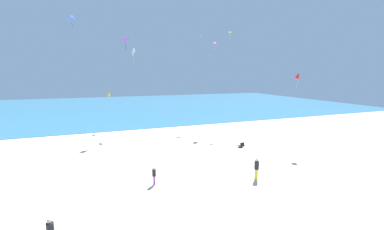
{
  "coord_description": "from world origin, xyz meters",
  "views": [
    {
      "loc": [
        -6.86,
        -12.12,
        8.17
      ],
      "look_at": [
        0.0,
        6.71,
        4.83
      ],
      "focal_mm": 22.14,
      "sensor_mm": 36.0,
      "label": 1
    }
  ],
  "objects_px": {
    "kite_blue": "(72,16)",
    "kite_magenta": "(214,43)",
    "kite_purple": "(125,38)",
    "person_0": "(154,175)",
    "kite_yellow": "(108,94)",
    "kite_pink": "(201,36)",
    "kite_lime": "(230,32)",
    "kite_white": "(133,52)",
    "beach_chair_near_camera": "(241,145)",
    "person_2": "(257,167)",
    "kite_red": "(298,76)"
  },
  "relations": [
    {
      "from": "kite_white",
      "to": "kite_yellow",
      "type": "height_order",
      "value": "kite_white"
    },
    {
      "from": "kite_purple",
      "to": "kite_pink",
      "type": "bearing_deg",
      "value": 13.66
    },
    {
      "from": "kite_lime",
      "to": "kite_pink",
      "type": "bearing_deg",
      "value": 123.78
    },
    {
      "from": "kite_white",
      "to": "kite_lime",
      "type": "bearing_deg",
      "value": -12.23
    },
    {
      "from": "person_0",
      "to": "kite_red",
      "type": "height_order",
      "value": "kite_red"
    },
    {
      "from": "kite_blue",
      "to": "kite_magenta",
      "type": "relative_size",
      "value": 0.96
    },
    {
      "from": "kite_magenta",
      "to": "kite_lime",
      "type": "relative_size",
      "value": 0.82
    },
    {
      "from": "kite_blue",
      "to": "beach_chair_near_camera",
      "type": "bearing_deg",
      "value": 6.19
    },
    {
      "from": "kite_blue",
      "to": "kite_purple",
      "type": "relative_size",
      "value": 0.57
    },
    {
      "from": "kite_lime",
      "to": "kite_magenta",
      "type": "bearing_deg",
      "value": 173.2
    },
    {
      "from": "person_2",
      "to": "kite_purple",
      "type": "relative_size",
      "value": 0.94
    },
    {
      "from": "person_2",
      "to": "kite_pink",
      "type": "xyz_separation_m",
      "value": [
        4.11,
        22.04,
        13.55
      ]
    },
    {
      "from": "kite_purple",
      "to": "kite_lime",
      "type": "distance_m",
      "value": 15.2
    },
    {
      "from": "kite_magenta",
      "to": "kite_pink",
      "type": "relative_size",
      "value": 0.75
    },
    {
      "from": "person_2",
      "to": "kite_yellow",
      "type": "distance_m",
      "value": 25.02
    },
    {
      "from": "kite_white",
      "to": "kite_lime",
      "type": "xyz_separation_m",
      "value": [
        13.88,
        -3.01,
        3.07
      ]
    },
    {
      "from": "beach_chair_near_camera",
      "to": "kite_pink",
      "type": "relative_size",
      "value": 0.54
    },
    {
      "from": "kite_purple",
      "to": "kite_lime",
      "type": "height_order",
      "value": "kite_lime"
    },
    {
      "from": "person_0",
      "to": "person_2",
      "type": "height_order",
      "value": "person_2"
    },
    {
      "from": "beach_chair_near_camera",
      "to": "kite_yellow",
      "type": "relative_size",
      "value": 0.65
    },
    {
      "from": "kite_magenta",
      "to": "person_0",
      "type": "bearing_deg",
      "value": -127.65
    },
    {
      "from": "person_0",
      "to": "kite_yellow",
      "type": "relative_size",
      "value": 1.13
    },
    {
      "from": "person_2",
      "to": "kite_lime",
      "type": "relative_size",
      "value": 1.3
    },
    {
      "from": "kite_magenta",
      "to": "kite_yellow",
      "type": "bearing_deg",
      "value": 164.26
    },
    {
      "from": "kite_pink",
      "to": "kite_yellow",
      "type": "height_order",
      "value": "kite_pink"
    },
    {
      "from": "person_0",
      "to": "kite_pink",
      "type": "height_order",
      "value": "kite_pink"
    },
    {
      "from": "kite_magenta",
      "to": "kite_white",
      "type": "xyz_separation_m",
      "value": [
        -11.48,
        2.72,
        -1.48
      ]
    },
    {
      "from": "kite_pink",
      "to": "kite_lime",
      "type": "bearing_deg",
      "value": -56.22
    },
    {
      "from": "kite_pink",
      "to": "kite_yellow",
      "type": "xyz_separation_m",
      "value": [
        -14.64,
        0.21,
        -9.04
      ]
    },
    {
      "from": "kite_blue",
      "to": "kite_yellow",
      "type": "xyz_separation_m",
      "value": [
        2.42,
        16.22,
        -7.09
      ]
    },
    {
      "from": "kite_magenta",
      "to": "kite_lime",
      "type": "xyz_separation_m",
      "value": [
        2.4,
        -0.29,
        1.59
      ]
    },
    {
      "from": "beach_chair_near_camera",
      "to": "kite_magenta",
      "type": "height_order",
      "value": "kite_magenta"
    },
    {
      "from": "beach_chair_near_camera",
      "to": "kite_purple",
      "type": "relative_size",
      "value": 0.42
    },
    {
      "from": "kite_blue",
      "to": "kite_pink",
      "type": "xyz_separation_m",
      "value": [
        17.06,
        16.01,
        1.95
      ]
    },
    {
      "from": "kite_purple",
      "to": "kite_white",
      "type": "xyz_separation_m",
      "value": [
        1.18,
        1.62,
        -1.59
      ]
    },
    {
      "from": "kite_blue",
      "to": "kite_purple",
      "type": "xyz_separation_m",
      "value": [
        4.91,
        13.06,
        0.47
      ]
    },
    {
      "from": "kite_blue",
      "to": "person_0",
      "type": "bearing_deg",
      "value": -38.73
    },
    {
      "from": "kite_lime",
      "to": "kite_red",
      "type": "bearing_deg",
      "value": -81.36
    },
    {
      "from": "beach_chair_near_camera",
      "to": "person_2",
      "type": "xyz_separation_m",
      "value": [
        -3.45,
        -7.8,
        0.75
      ]
    },
    {
      "from": "beach_chair_near_camera",
      "to": "kite_blue",
      "type": "relative_size",
      "value": 0.75
    },
    {
      "from": "kite_red",
      "to": "kite_blue",
      "type": "xyz_separation_m",
      "value": [
        -21.81,
        0.4,
        4.43
      ]
    },
    {
      "from": "kite_blue",
      "to": "kite_lime",
      "type": "distance_m",
      "value": 23.21
    },
    {
      "from": "kite_purple",
      "to": "person_0",
      "type": "bearing_deg",
      "value": -89.16
    },
    {
      "from": "kite_purple",
      "to": "kite_yellow",
      "type": "bearing_deg",
      "value": 128.19
    },
    {
      "from": "kite_yellow",
      "to": "kite_white",
      "type": "bearing_deg",
      "value": -22.88
    },
    {
      "from": "beach_chair_near_camera",
      "to": "kite_purple",
      "type": "xyz_separation_m",
      "value": [
        -11.49,
        11.28,
        12.82
      ]
    },
    {
      "from": "kite_red",
      "to": "kite_lime",
      "type": "height_order",
      "value": "kite_lime"
    },
    {
      "from": "kite_purple",
      "to": "kite_red",
      "type": "bearing_deg",
      "value": -38.54
    },
    {
      "from": "person_0",
      "to": "kite_white",
      "type": "relative_size",
      "value": 0.67
    },
    {
      "from": "person_0",
      "to": "kite_purple",
      "type": "bearing_deg",
      "value": -73.47
    }
  ]
}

